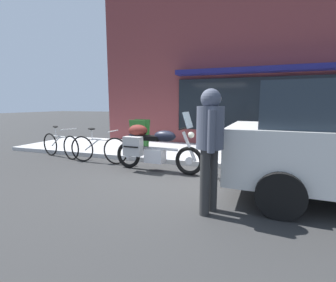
# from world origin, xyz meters

# --- Properties ---
(ground_plane) EXTENTS (80.00, 80.00, 0.00)m
(ground_plane) POSITION_xyz_m (0.00, 0.00, 0.00)
(ground_plane) COLOR #2E2E2E
(touring_motorcycle) EXTENTS (2.21, 0.62, 1.40)m
(touring_motorcycle) POSITION_xyz_m (-0.50, 0.34, 0.60)
(touring_motorcycle) COLOR black
(touring_motorcycle) RESTS_ON ground_plane
(parked_bicycle) EXTENTS (1.73, 0.48, 0.94)m
(parked_bicycle) POSITION_xyz_m (-2.16, 0.60, 0.38)
(parked_bicycle) COLOR black
(parked_bicycle) RESTS_ON ground_plane
(pedestrian_walking) EXTENTS (0.46, 0.55, 1.77)m
(pedestrian_walking) POSITION_xyz_m (1.16, -1.44, 1.13)
(pedestrian_walking) COLOR #2B2B2B
(pedestrian_walking) RESTS_ON ground_plane
(sandwich_board_sign) EXTENTS (0.55, 0.42, 0.95)m
(sandwich_board_sign) POSITION_xyz_m (-1.72, 2.21, 0.60)
(sandwich_board_sign) COLOR #1E511E
(sandwich_board_sign) RESTS_ON sidewalk_curb
(second_bicycle_by_cafe) EXTENTS (1.68, 0.57, 0.94)m
(second_bicycle_by_cafe) POSITION_xyz_m (-3.62, 0.78, 0.38)
(second_bicycle_by_cafe) COLOR black
(second_bicycle_by_cafe) RESTS_ON ground_plane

